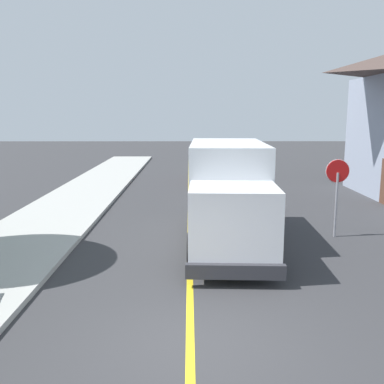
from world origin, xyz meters
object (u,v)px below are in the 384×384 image
Objects in this scene: parked_car_near at (225,186)px; stop_sign at (337,183)px; parked_car_mid at (224,169)px; parked_car_far at (219,158)px; box_truck at (228,189)px.

stop_sign is (3.26, -5.76, 1.06)m from parked_car_near.
parked_car_near is 6.71m from stop_sign.
parked_car_far is at bearing 88.55° from parked_car_mid.
parked_car_near is at bearing -93.90° from parked_car_mid.
parked_car_far is 19.42m from stop_sign.
parked_car_mid is (0.90, 12.95, -0.97)m from box_truck.
parked_car_far is at bearing 86.91° from box_truck.
box_truck is 1.63× the size of parked_car_mid.
parked_car_mid and parked_car_far have the same top height.
parked_car_near is 1.00× the size of parked_car_mid.
stop_sign is at bearing -60.46° from parked_car_near.
stop_sign is (3.71, 0.63, 0.09)m from box_truck.
parked_car_near and parked_car_far have the same top height.
parked_car_mid is 1.68× the size of stop_sign.
stop_sign reaches higher than parked_car_far.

